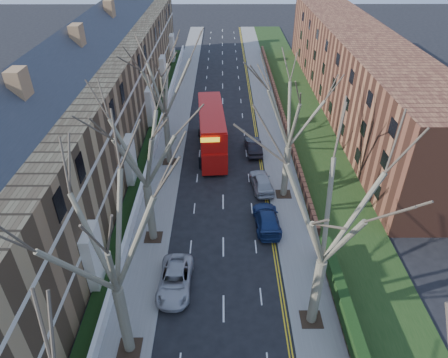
{
  "coord_description": "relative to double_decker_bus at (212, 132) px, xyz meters",
  "views": [
    {
      "loc": [
        -0.05,
        -8.57,
        22.06
      ],
      "look_at": [
        0.08,
        20.71,
        2.71
      ],
      "focal_mm": 32.0,
      "sensor_mm": 36.0,
      "label": 1
    }
  ],
  "objects": [
    {
      "name": "car_right_far",
      "position": [
        4.6,
        -0.37,
        -1.62
      ],
      "size": [
        1.81,
        4.53,
        1.47
      ],
      "primitive_type": "imported",
      "rotation": [
        0.0,
        0.0,
        3.2
      ],
      "color": "black",
      "rests_on": "ground"
    },
    {
      "name": "tree_right_mid",
      "position": [
        6.91,
        -22.64,
        7.21
      ],
      "size": [
        10.5,
        10.5,
        14.71
      ],
      "color": "#69614B",
      "rests_on": "ground"
    },
    {
      "name": "tree_left_far",
      "position": [
        -4.49,
        -14.64,
        6.89
      ],
      "size": [
        10.15,
        10.15,
        14.22
      ],
      "color": "#69614B",
      "rests_on": "ground"
    },
    {
      "name": "double_decker_bus",
      "position": [
        0.0,
        0.0,
        0.0
      ],
      "size": [
        3.49,
        11.59,
        4.77
      ],
      "rotation": [
        0.0,
        0.0,
        3.21
      ],
      "color": "#B9100D",
      "rests_on": "ground"
    },
    {
      "name": "grass_verge_right",
      "position": [
        11.71,
        8.36,
        -2.2
      ],
      "size": [
        6.0,
        102.0,
        0.06
      ],
      "color": "#193212",
      "rests_on": "ground"
    },
    {
      "name": "tree_left_dist",
      "position": [
        -4.49,
        -2.64,
        7.21
      ],
      "size": [
        10.5,
        10.5,
        14.71
      ],
      "color": "#69614B",
      "rests_on": "ground"
    },
    {
      "name": "flats_right",
      "position": [
        18.68,
        12.36,
        2.63
      ],
      "size": [
        13.97,
        54.0,
        10.0
      ],
      "color": "brown",
      "rests_on": "ground"
    },
    {
      "name": "terrace_left",
      "position": [
        -12.43,
        0.36,
        3.18
      ],
      "size": [
        9.7,
        78.0,
        13.6
      ],
      "color": "olive",
      "rests_on": "ground"
    },
    {
      "name": "pavement_left",
      "position": [
        -4.79,
        8.36,
        -2.29
      ],
      "size": [
        3.0,
        102.0,
        0.12
      ],
      "primitive_type": "cube",
      "color": "slate",
      "rests_on": "ground"
    },
    {
      "name": "front_wall_left",
      "position": [
        -6.44,
        0.36,
        -1.73
      ],
      "size": [
        0.3,
        78.0,
        1.0
      ],
      "color": "white",
      "rests_on": "ground"
    },
    {
      "name": "car_right_mid",
      "position": [
        4.91,
        -7.52,
        -1.58
      ],
      "size": [
        2.39,
        4.71,
        1.54
      ],
      "primitive_type": "imported",
      "rotation": [
        0.0,
        0.0,
        3.27
      ],
      "color": "#A0A3A9",
      "rests_on": "ground"
    },
    {
      "name": "tree_right_far",
      "position": [
        6.91,
        -8.64,
        6.89
      ],
      "size": [
        10.15,
        10.15,
        14.22
      ],
      "color": "#69614B",
      "rests_on": "ground"
    },
    {
      "name": "car_right_near",
      "position": [
        4.9,
        -13.06,
        -1.62
      ],
      "size": [
        2.25,
        5.08,
        1.45
      ],
      "primitive_type": "imported",
      "rotation": [
        0.0,
        0.0,
        3.18
      ],
      "color": "navy",
      "rests_on": "ground"
    },
    {
      "name": "car_left_far",
      "position": [
        -2.19,
        -19.77,
        -1.66
      ],
      "size": [
        2.41,
        5.0,
        1.37
      ],
      "primitive_type": "imported",
      "rotation": [
        0.0,
        0.0,
        -0.03
      ],
      "color": "#ACACB2",
      "rests_on": "ground"
    },
    {
      "name": "pavement_right",
      "position": [
        7.21,
        8.36,
        -2.29
      ],
      "size": [
        3.0,
        102.0,
        0.12
      ],
      "primitive_type": "cube",
      "color": "slate",
      "rests_on": "ground"
    },
    {
      "name": "tree_left_mid",
      "position": [
        -4.49,
        -24.64,
        7.21
      ],
      "size": [
        10.5,
        10.5,
        14.71
      ],
      "color": "#69614B",
      "rests_on": "ground"
    }
  ]
}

